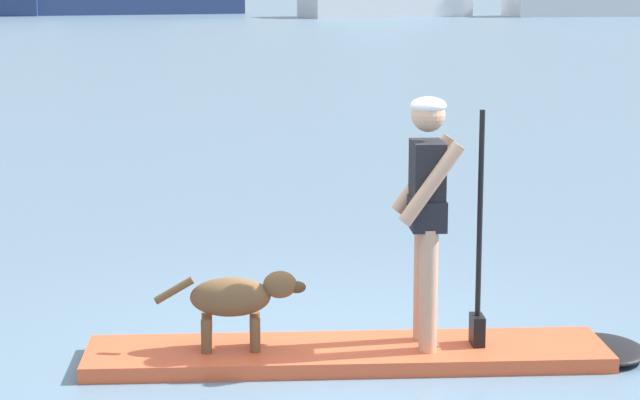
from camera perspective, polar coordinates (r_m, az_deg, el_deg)
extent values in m
plane|color=slate|center=(8.18, 1.27, -7.49)|extent=(400.00, 400.00, 0.00)
cube|color=#E55933|center=(8.17, 1.27, -7.16)|extent=(3.50, 1.13, 0.10)
ellipsoid|color=black|center=(8.48, 13.00, -6.76)|extent=(0.64, 0.75, 0.10)
cylinder|color=tan|center=(8.22, 4.79, -3.76)|extent=(0.12, 0.12, 0.81)
cylinder|color=tan|center=(7.97, 5.05, -4.23)|extent=(0.12, 0.12, 0.81)
cube|color=black|center=(7.99, 4.97, -0.62)|extent=(0.26, 0.38, 0.20)
cube|color=black|center=(7.95, 5.00, 0.77)|extent=(0.24, 0.36, 0.55)
sphere|color=tan|center=(7.89, 5.05, 3.96)|extent=(0.22, 0.22, 0.22)
ellipsoid|color=white|center=(7.88, 5.06, 4.40)|extent=(0.23, 0.23, 0.11)
cylinder|color=tan|center=(8.13, 4.81, 1.21)|extent=(0.43, 0.14, 0.54)
cylinder|color=tan|center=(7.76, 5.20, 0.75)|extent=(0.43, 0.14, 0.54)
cylinder|color=black|center=(8.07, 7.42, -1.35)|extent=(0.04, 0.04, 1.56)
cube|color=black|center=(8.24, 7.31, -6.00)|extent=(0.10, 0.19, 0.20)
ellipsoid|color=brown|center=(8.03, -4.18, -4.51)|extent=(0.55, 0.28, 0.26)
ellipsoid|color=brown|center=(8.01, -1.87, -3.95)|extent=(0.24, 0.19, 0.18)
ellipsoid|color=#503923|center=(8.02, -1.08, -4.07)|extent=(0.13, 0.09, 0.08)
cylinder|color=brown|center=(8.03, -6.79, -4.19)|extent=(0.27, 0.08, 0.18)
cylinder|color=brown|center=(8.17, -3.04, -5.99)|extent=(0.07, 0.07, 0.22)
cylinder|color=brown|center=(8.02, -3.03, -6.30)|extent=(0.07, 0.07, 0.22)
cylinder|color=brown|center=(8.17, -5.27, -6.01)|extent=(0.07, 0.07, 0.22)
cylinder|color=brown|center=(8.03, -5.30, -6.33)|extent=(0.07, 0.07, 0.22)
cube|color=navy|center=(71.42, -8.74, 9.18)|extent=(12.80, 4.34, 1.63)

